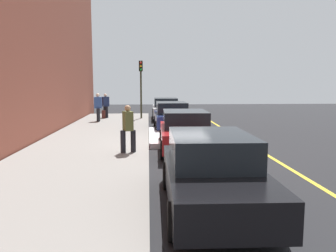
# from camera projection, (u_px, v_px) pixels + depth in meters

# --- Properties ---
(ground_plane) EXTENTS (56.00, 56.00, 0.00)m
(ground_plane) POSITION_uv_depth(u_px,v_px,m) (175.00, 149.00, 12.90)
(ground_plane) COLOR black
(sidewalk) EXTENTS (28.00, 4.60, 0.15)m
(sidewalk) POSITION_uv_depth(u_px,v_px,m) (89.00, 148.00, 12.70)
(sidewalk) COLOR gray
(sidewalk) RESTS_ON ground
(lane_stripe_centre) EXTENTS (28.00, 0.14, 0.01)m
(lane_stripe_centre) POSITION_uv_depth(u_px,v_px,m) (256.00, 148.00, 13.09)
(lane_stripe_centre) COLOR gold
(lane_stripe_centre) RESTS_ON ground
(snow_bank_curb) EXTENTS (4.91, 0.56, 0.22)m
(snow_bank_curb) POSITION_uv_depth(u_px,v_px,m) (155.00, 136.00, 15.30)
(snow_bank_curb) COLOR white
(snow_bank_curb) RESTS_ON ground
(parked_car_white) EXTENTS (4.56, 1.93, 1.51)m
(parked_car_white) POSITION_uv_depth(u_px,v_px,m) (166.00, 108.00, 23.71)
(parked_car_white) COLOR black
(parked_car_white) RESTS_ON ground
(parked_car_navy) EXTENTS (4.21, 1.94, 1.51)m
(parked_car_navy) POSITION_uv_depth(u_px,v_px,m) (172.00, 116.00, 18.19)
(parked_car_navy) COLOR black
(parked_car_navy) RESTS_ON ground
(parked_car_red) EXTENTS (4.20, 1.98, 1.51)m
(parked_car_red) POSITION_uv_depth(u_px,v_px,m) (185.00, 131.00, 12.41)
(parked_car_red) COLOR black
(parked_car_red) RESTS_ON ground
(parked_car_black) EXTENTS (4.35, 1.95, 1.51)m
(parked_car_black) POSITION_uv_depth(u_px,v_px,m) (212.00, 172.00, 6.72)
(parked_car_black) COLOR black
(parked_car_black) RESTS_ON ground
(pedestrian_olive_coat) EXTENTS (0.51, 0.52, 1.64)m
(pedestrian_olive_coat) POSITION_uv_depth(u_px,v_px,m) (128.00, 127.00, 11.45)
(pedestrian_olive_coat) COLOR black
(pedestrian_olive_coat) RESTS_ON sidewalk
(pedestrian_navy_coat) EXTENTS (0.50, 0.54, 1.68)m
(pedestrian_navy_coat) POSITION_uv_depth(u_px,v_px,m) (106.00, 105.00, 23.29)
(pedestrian_navy_coat) COLOR black
(pedestrian_navy_coat) RESTS_ON sidewalk
(pedestrian_blue_coat) EXTENTS (0.58, 0.50, 1.77)m
(pedestrian_blue_coat) POSITION_uv_depth(u_px,v_px,m) (98.00, 106.00, 21.01)
(pedestrian_blue_coat) COLOR black
(pedestrian_blue_coat) RESTS_ON sidewalk
(traffic_light_pole) EXTENTS (0.35, 0.26, 3.91)m
(traffic_light_pole) POSITION_uv_depth(u_px,v_px,m) (141.00, 79.00, 22.58)
(traffic_light_pole) COLOR #2D2D19
(traffic_light_pole) RESTS_ON sidewalk
(rolling_suitcase) EXTENTS (0.34, 0.22, 0.91)m
(rolling_suitcase) POSITION_uv_depth(u_px,v_px,m) (104.00, 114.00, 22.89)
(rolling_suitcase) COLOR #471E19
(rolling_suitcase) RESTS_ON sidewalk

